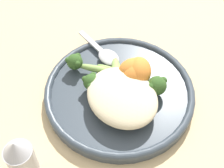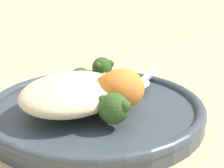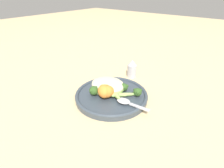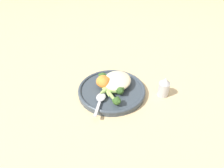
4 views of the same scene
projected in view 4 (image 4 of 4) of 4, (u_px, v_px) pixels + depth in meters
The scene contains 12 objects.
ground_plane at pixel (116, 96), 0.62m from camera, with size 4.00×4.00×0.00m, color #D6B784.
plate at pixel (112, 90), 0.63m from camera, with size 0.24×0.24×0.02m.
quinoa_mound at pixel (117, 80), 0.63m from camera, with size 0.12×0.10×0.03m, color beige.
broccoli_stalk_0 at pixel (114, 98), 0.56m from camera, with size 0.09×0.09×0.03m.
broccoli_stalk_1 at pixel (115, 90), 0.59m from camera, with size 0.03×0.08×0.03m.
broccoli_stalk_2 at pixel (115, 84), 0.62m from camera, with size 0.10×0.07×0.03m.
broccoli_stalk_3 at pixel (104, 80), 0.63m from camera, with size 0.11×0.08×0.03m.
sweet_potato_chunk_0 at pixel (102, 81), 0.62m from camera, with size 0.05×0.04×0.04m, color orange.
sweet_potato_chunk_1 at pixel (104, 82), 0.62m from camera, with size 0.05×0.04×0.04m, color orange.
sweet_potato_chunk_2 at pixel (103, 83), 0.61m from camera, with size 0.05×0.04×0.04m, color orange.
spoon at pixel (100, 99), 0.57m from camera, with size 0.11×0.03×0.01m.
salt_shaker at pixel (164, 87), 0.60m from camera, with size 0.04×0.04×0.07m.
Camera 4 is at (0.45, 0.11, 0.41)m, focal length 28.00 mm.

